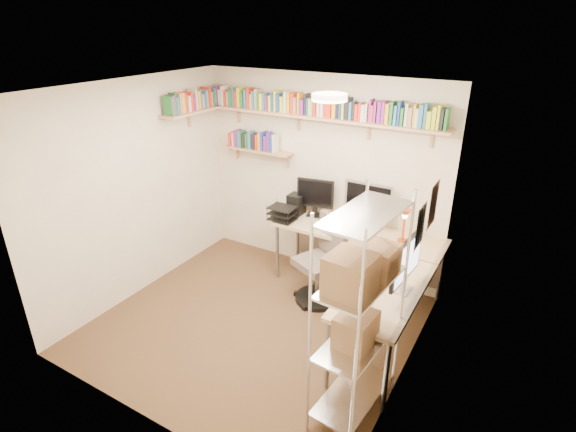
% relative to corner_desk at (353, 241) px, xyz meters
% --- Properties ---
extents(ground, '(3.20, 3.20, 0.00)m').
position_rel_corner_desk_xyz_m(ground, '(-0.70, -0.95, -0.77)').
color(ground, '#402E1B').
rests_on(ground, ground).
extents(room_shell, '(3.24, 3.04, 2.52)m').
position_rel_corner_desk_xyz_m(room_shell, '(-0.69, -0.95, 0.78)').
color(room_shell, beige).
rests_on(room_shell, ground).
extents(wall_shelves, '(3.12, 1.09, 0.80)m').
position_rel_corner_desk_xyz_m(wall_shelves, '(-1.11, 0.34, 1.26)').
color(wall_shelves, tan).
rests_on(wall_shelves, ground).
extents(corner_desk, '(2.08, 2.03, 1.35)m').
position_rel_corner_desk_xyz_m(corner_desk, '(0.00, 0.00, 0.00)').
color(corner_desk, '#D1AB88').
rests_on(corner_desk, ground).
extents(office_chair, '(0.61, 0.61, 1.04)m').
position_rel_corner_desk_xyz_m(office_chair, '(-0.30, -0.15, -0.33)').
color(office_chair, black).
rests_on(office_chair, ground).
extents(wire_rack, '(0.48, 0.86, 1.92)m').
position_rel_corner_desk_xyz_m(wire_rack, '(0.66, -1.51, 0.40)').
color(wire_rack, silver).
rests_on(wire_rack, ground).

